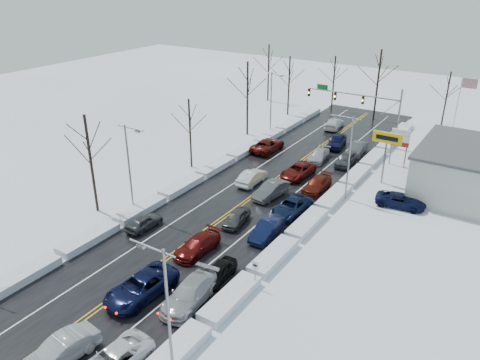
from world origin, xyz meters
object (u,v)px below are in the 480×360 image
Objects in this scene: traffic_signal_mast at (362,103)px; oncoming_car_0 at (252,183)px; flagpole at (458,109)px; tires_plus_sign at (387,141)px.

traffic_signal_mast reaches higher than oncoming_car_0.
traffic_signal_mast is 2.85× the size of oncoming_car_0.
flagpole is (11.72, 2.01, 0.45)m from traffic_signal_mast.
traffic_signal_mast is 11.90m from flagpole.
flagpole is 2.14× the size of oncoming_car_0.
traffic_signal_mast is 2.21× the size of tires_plus_sign.
traffic_signal_mast is 13.92m from tires_plus_sign.
oncoming_car_0 is at bearing -127.51° from flagpole.
traffic_signal_mast is at bearing -106.72° from oncoming_car_0.
tires_plus_sign is 15.54m from oncoming_car_0.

